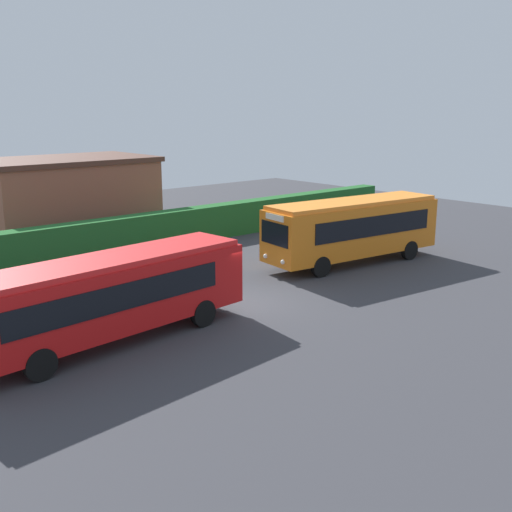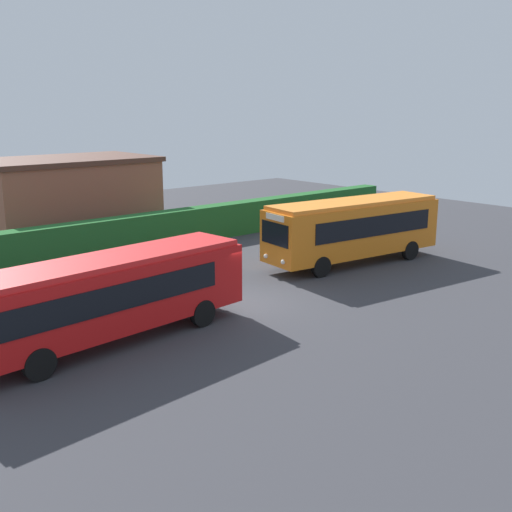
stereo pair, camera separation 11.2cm
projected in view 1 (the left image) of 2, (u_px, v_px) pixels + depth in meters
name	position (u px, v px, depth m)	size (l,w,h in m)	color
ground_plane	(239.00, 304.00, 24.93)	(64.00, 64.00, 0.00)	#38383D
bus_red	(110.00, 293.00, 20.52)	(10.43, 3.22, 2.95)	red
bus_orange	(353.00, 227.00, 31.00)	(10.03, 3.64, 3.24)	orange
person_left	(38.00, 315.00, 20.94)	(0.54, 0.37, 1.70)	maroon
person_center	(284.00, 240.00, 32.36)	(0.48, 0.28, 1.84)	olive
hedge_row	(107.00, 238.00, 32.69)	(44.00, 1.12, 2.00)	#1E5C25
depot_building	(66.00, 197.00, 37.82)	(10.26, 6.56, 4.77)	brown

